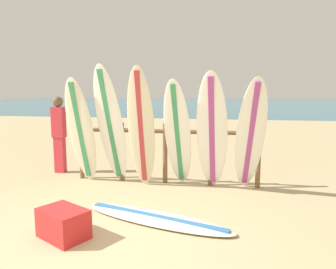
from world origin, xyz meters
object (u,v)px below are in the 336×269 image
at_px(surfboard_leaning_center, 178,135).
at_px(surfboard_leaning_center_right, 212,133).
at_px(surfboard_lying_on_sand, 156,218).
at_px(cooler_box, 63,223).
at_px(surfboard_leaning_far_left, 81,131).
at_px(small_boat_offshore, 177,109).
at_px(surfboard_rack, 165,146).
at_px(surfboard_leaning_right, 250,137).
at_px(beachgoer_standing, 59,131).
at_px(surfboard_leaning_left, 111,126).
at_px(surfboard_leaning_center_left, 141,128).

height_order(surfboard_leaning_center, surfboard_leaning_center_right, surfboard_leaning_center_right).
distance_m(surfboard_lying_on_sand, cooler_box, 1.22).
bearing_deg(surfboard_leaning_far_left, small_boat_offshore, 94.84).
bearing_deg(small_boat_offshore, surfboard_leaning_far_left, -85.16).
relative_size(surfboard_rack, surfboard_leaning_right, 1.78).
bearing_deg(small_boat_offshore, beachgoer_standing, -87.08).
bearing_deg(surfboard_leaning_right, surfboard_leaning_left, 178.21).
distance_m(surfboard_leaning_left, surfboard_leaning_center_right, 1.91).
distance_m(surfboard_leaning_center_left, small_boat_offshore, 24.50).
relative_size(surfboard_leaning_center_right, beachgoer_standing, 1.26).
xyz_separation_m(surfboard_leaning_center, surfboard_leaning_right, (1.27, -0.05, 0.01)).
height_order(surfboard_leaning_far_left, small_boat_offshore, surfboard_leaning_far_left).
height_order(surfboard_leaning_center, surfboard_lying_on_sand, surfboard_leaning_center).
bearing_deg(surfboard_leaning_center, cooler_box, -115.93).
bearing_deg(surfboard_leaning_center, beachgoer_standing, 165.82).
bearing_deg(surfboard_leaning_left, surfboard_rack, 17.67).
relative_size(surfboard_leaning_center_left, surfboard_leaning_center_right, 1.05).
bearing_deg(surfboard_leaning_right, surfboard_leaning_center_left, -179.56).
distance_m(surfboard_rack, surfboard_leaning_center_right, 1.06).
xyz_separation_m(surfboard_leaning_far_left, surfboard_leaning_center_left, (1.24, -0.11, 0.09)).
bearing_deg(surfboard_rack, surfboard_leaning_right, -14.10).
xyz_separation_m(surfboard_leaning_center_left, surfboard_leaning_center_right, (1.28, -0.01, -0.06)).
bearing_deg(surfboard_leaning_right, surfboard_leaning_center, 177.65).
relative_size(surfboard_leaning_center_right, surfboard_lying_on_sand, 0.91).
bearing_deg(surfboard_lying_on_sand, surfboard_leaning_left, 128.91).
xyz_separation_m(surfboard_leaning_center_left, surfboard_leaning_right, (1.93, 0.01, -0.11)).
distance_m(surfboard_leaning_far_left, beachgoer_standing, 1.07).
relative_size(surfboard_rack, surfboard_leaning_far_left, 1.76).
distance_m(surfboard_leaning_center_left, surfboard_leaning_right, 1.93).
xyz_separation_m(surfboard_leaning_center_left, beachgoer_standing, (-2.09, 0.76, -0.19)).
xyz_separation_m(surfboard_leaning_center, small_boat_offshore, (-3.95, 24.20, -0.75)).
bearing_deg(surfboard_leaning_left, surfboard_leaning_right, -1.79).
distance_m(surfboard_leaning_right, beachgoer_standing, 4.09).
distance_m(surfboard_leaning_right, small_boat_offshore, 24.82).
xyz_separation_m(surfboard_leaning_far_left, surfboard_leaning_center, (1.91, -0.05, -0.02)).
height_order(surfboard_lying_on_sand, cooler_box, cooler_box).
relative_size(surfboard_leaning_center_left, surfboard_lying_on_sand, 0.96).
distance_m(small_boat_offshore, cooler_box, 26.54).
distance_m(surfboard_leaning_left, small_boat_offshore, 24.33).
height_order(surfboard_leaning_center, surfboard_leaning_right, surfboard_leaning_right).
xyz_separation_m(surfboard_leaning_center, surfboard_leaning_center_right, (0.62, -0.08, 0.06)).
distance_m(surfboard_lying_on_sand, beachgoer_standing, 3.57).
relative_size(surfboard_leaning_left, surfboard_leaning_center_right, 1.07).
height_order(surfboard_leaning_center_right, surfboard_leaning_right, surfboard_leaning_center_right).
bearing_deg(cooler_box, surfboard_leaning_right, 69.85).
bearing_deg(surfboard_leaning_left, surfboard_leaning_center, -1.24).
bearing_deg(small_boat_offshore, surfboard_leaning_center_left, -82.29).
xyz_separation_m(surfboard_leaning_left, surfboard_leaning_center, (1.29, -0.03, -0.14)).
xyz_separation_m(surfboard_lying_on_sand, cooler_box, (-0.99, -0.70, 0.14)).
relative_size(surfboard_leaning_far_left, surfboard_lying_on_sand, 0.88).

